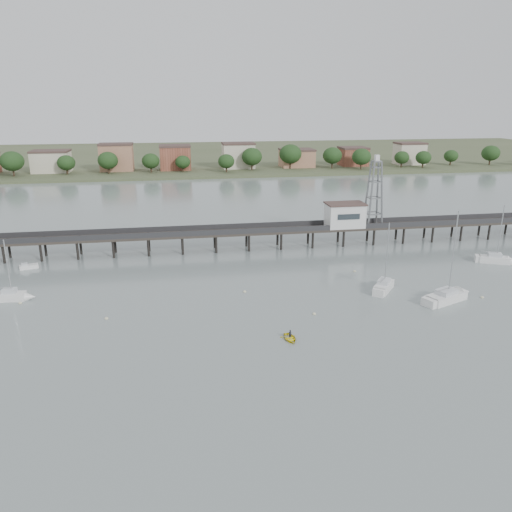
{
  "coord_description": "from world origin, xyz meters",
  "views": [
    {
      "loc": [
        -11.91,
        -41.92,
        30.77
      ],
      "look_at": [
        2.25,
        42.0,
        4.0
      ],
      "focal_mm": 35.0,
      "sensor_mm": 36.0,
      "label": 1
    }
  ],
  "objects_px": {
    "sailboat_b": "(16,296)",
    "sailboat_e": "(500,260)",
    "sailboat_c": "(385,285)",
    "lattice_tower": "(374,194)",
    "pier": "(231,232)",
    "yellow_dinghy": "(290,340)",
    "sailboat_d": "(453,295)",
    "white_tender": "(28,267)"
  },
  "relations": [
    {
      "from": "sailboat_b",
      "to": "sailboat_e",
      "type": "height_order",
      "value": "sailboat_e"
    },
    {
      "from": "sailboat_c",
      "to": "lattice_tower",
      "type": "bearing_deg",
      "value": 21.51
    },
    {
      "from": "lattice_tower",
      "to": "sailboat_b",
      "type": "height_order",
      "value": "lattice_tower"
    },
    {
      "from": "pier",
      "to": "lattice_tower",
      "type": "bearing_deg",
      "value": 0.0
    },
    {
      "from": "sailboat_b",
      "to": "yellow_dinghy",
      "type": "xyz_separation_m",
      "value": [
        40.19,
        -20.74,
        -0.66
      ]
    },
    {
      "from": "pier",
      "to": "sailboat_b",
      "type": "bearing_deg",
      "value": -149.23
    },
    {
      "from": "sailboat_b",
      "to": "sailboat_e",
      "type": "bearing_deg",
      "value": 6.19
    },
    {
      "from": "sailboat_e",
      "to": "sailboat_c",
      "type": "bearing_deg",
      "value": -137.07
    },
    {
      "from": "sailboat_d",
      "to": "yellow_dinghy",
      "type": "distance_m",
      "value": 30.66
    },
    {
      "from": "lattice_tower",
      "to": "sailboat_b",
      "type": "relative_size",
      "value": 1.47
    },
    {
      "from": "pier",
      "to": "sailboat_b",
      "type": "xyz_separation_m",
      "value": [
        -37.57,
        -22.36,
        -3.14
      ]
    },
    {
      "from": "sailboat_d",
      "to": "yellow_dinghy",
      "type": "bearing_deg",
      "value": 175.28
    },
    {
      "from": "lattice_tower",
      "to": "sailboat_e",
      "type": "distance_m",
      "value": 28.51
    },
    {
      "from": "sailboat_e",
      "to": "sailboat_d",
      "type": "distance_m",
      "value": 24.67
    },
    {
      "from": "sailboat_e",
      "to": "sailboat_d",
      "type": "height_order",
      "value": "sailboat_d"
    },
    {
      "from": "yellow_dinghy",
      "to": "pier",
      "type": "bearing_deg",
      "value": 87.14
    },
    {
      "from": "pier",
      "to": "sailboat_e",
      "type": "distance_m",
      "value": 54.12
    },
    {
      "from": "lattice_tower",
      "to": "sailboat_d",
      "type": "height_order",
      "value": "lattice_tower"
    },
    {
      "from": "sailboat_b",
      "to": "sailboat_d",
      "type": "distance_m",
      "value": 70.23
    },
    {
      "from": "pier",
      "to": "sailboat_d",
      "type": "distance_m",
      "value": 46.35
    },
    {
      "from": "sailboat_b",
      "to": "sailboat_c",
      "type": "relative_size",
      "value": 0.86
    },
    {
      "from": "white_tender",
      "to": "sailboat_e",
      "type": "bearing_deg",
      "value": -23.67
    },
    {
      "from": "sailboat_d",
      "to": "sailboat_b",
      "type": "bearing_deg",
      "value": 148.0
    },
    {
      "from": "sailboat_e",
      "to": "white_tender",
      "type": "distance_m",
      "value": 91.39
    },
    {
      "from": "sailboat_e",
      "to": "sailboat_c",
      "type": "distance_m",
      "value": 29.39
    },
    {
      "from": "sailboat_e",
      "to": "yellow_dinghy",
      "type": "height_order",
      "value": "sailboat_e"
    },
    {
      "from": "pier",
      "to": "lattice_tower",
      "type": "distance_m",
      "value": 32.34
    },
    {
      "from": "yellow_dinghy",
      "to": "lattice_tower",
      "type": "bearing_deg",
      "value": 49.84
    },
    {
      "from": "sailboat_e",
      "to": "white_tender",
      "type": "xyz_separation_m",
      "value": [
        -90.61,
        11.9,
        -0.25
      ]
    },
    {
      "from": "sailboat_e",
      "to": "yellow_dinghy",
      "type": "relative_size",
      "value": 4.04
    },
    {
      "from": "lattice_tower",
      "to": "pier",
      "type": "bearing_deg",
      "value": -180.0
    },
    {
      "from": "white_tender",
      "to": "sailboat_b",
      "type": "bearing_deg",
      "value": -98.72
    },
    {
      "from": "sailboat_b",
      "to": "yellow_dinghy",
      "type": "height_order",
      "value": "sailboat_b"
    },
    {
      "from": "lattice_tower",
      "to": "white_tender",
      "type": "height_order",
      "value": "lattice_tower"
    },
    {
      "from": "sailboat_e",
      "to": "sailboat_c",
      "type": "relative_size",
      "value": 1.0
    },
    {
      "from": "lattice_tower",
      "to": "sailboat_d",
      "type": "distance_m",
      "value": 35.2
    },
    {
      "from": "pier",
      "to": "white_tender",
      "type": "relative_size",
      "value": 42.27
    },
    {
      "from": "sailboat_e",
      "to": "lattice_tower",
      "type": "bearing_deg",
      "value": 161.69
    },
    {
      "from": "sailboat_b",
      "to": "yellow_dinghy",
      "type": "bearing_deg",
      "value": -23.89
    },
    {
      "from": "sailboat_b",
      "to": "sailboat_e",
      "type": "relative_size",
      "value": 0.86
    },
    {
      "from": "lattice_tower",
      "to": "sailboat_b",
      "type": "xyz_separation_m",
      "value": [
        -69.07,
        -22.36,
        -10.44
      ]
    },
    {
      "from": "sailboat_d",
      "to": "pier",
      "type": "bearing_deg",
      "value": 110.59
    }
  ]
}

